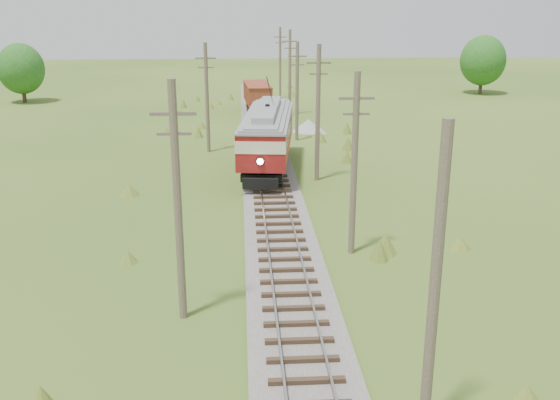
{
  "coord_description": "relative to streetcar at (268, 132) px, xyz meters",
  "views": [
    {
      "loc": [
        -1.88,
        -9.53,
        11.41
      ],
      "look_at": [
        0.0,
        19.97,
        2.1
      ],
      "focal_mm": 40.0,
      "sensor_mm": 36.0,
      "label": 1
    }
  ],
  "objects": [
    {
      "name": "railbed_main",
      "position": [
        0.0,
        0.29,
        -2.62
      ],
      "size": [
        3.6,
        96.0,
        0.57
      ],
      "color": "#605B54",
      "rests_on": "ground"
    },
    {
      "name": "streetcar",
      "position": [
        0.0,
        0.0,
        0.0
      ],
      "size": [
        4.6,
        13.58,
        6.15
      ],
      "rotation": [
        0.0,
        0.0,
        -0.11
      ],
      "color": "black",
      "rests_on": "ground"
    },
    {
      "name": "gondola",
      "position": [
        0.0,
        25.13,
        -0.85
      ],
      "size": [
        3.03,
        7.96,
        2.59
      ],
      "rotation": [
        0.0,
        0.0,
        0.06
      ],
      "color": "black",
      "rests_on": "ground"
    },
    {
      "name": "gravel_pile",
      "position": [
        4.58,
        14.02,
        -2.28
      ],
      "size": [
        3.14,
        3.33,
        1.14
      ],
      "color": "gray",
      "rests_on": "ground"
    },
    {
      "name": "utility_pole_r_1",
      "position": [
        3.1,
        -28.71,
        1.59
      ],
      "size": [
        0.3,
        0.3,
        8.8
      ],
      "color": "brown",
      "rests_on": "ground"
    },
    {
      "name": "utility_pole_r_2",
      "position": [
        3.3,
        -15.71,
        1.61
      ],
      "size": [
        1.6,
        0.3,
        8.6
      ],
      "color": "brown",
      "rests_on": "ground"
    },
    {
      "name": "utility_pole_r_3",
      "position": [
        3.2,
        -2.71,
        1.81
      ],
      "size": [
        1.6,
        0.3,
        9.0
      ],
      "color": "brown",
      "rests_on": "ground"
    },
    {
      "name": "utility_pole_r_4",
      "position": [
        3.0,
        10.29,
        1.51
      ],
      "size": [
        1.6,
        0.3,
        8.4
      ],
      "color": "brown",
      "rests_on": "ground"
    },
    {
      "name": "utility_pole_r_5",
      "position": [
        3.4,
        23.29,
        1.76
      ],
      "size": [
        1.6,
        0.3,
        8.9
      ],
      "color": "brown",
      "rests_on": "ground"
    },
    {
      "name": "utility_pole_r_6",
      "position": [
        3.2,
        36.29,
        1.66
      ],
      "size": [
        1.6,
        0.3,
        8.7
      ],
      "color": "brown",
      "rests_on": "ground"
    },
    {
      "name": "utility_pole_l_a",
      "position": [
        -4.2,
        -21.71,
        1.81
      ],
      "size": [
        1.6,
        0.3,
        9.0
      ],
      "color": "brown",
      "rests_on": "ground"
    },
    {
      "name": "utility_pole_l_b",
      "position": [
        -4.5,
        6.29,
        1.61
      ],
      "size": [
        1.6,
        0.3,
        8.6
      ],
      "color": "brown",
      "rests_on": "ground"
    },
    {
      "name": "tree_mid_a",
      "position": [
        -28.0,
        34.29,
        1.21
      ],
      "size": [
        5.46,
        5.46,
        7.03
      ],
      "color": "#38281C",
      "rests_on": "ground"
    },
    {
      "name": "tree_mid_b",
      "position": [
        30.0,
        38.29,
        1.52
      ],
      "size": [
        5.88,
        5.88,
        7.57
      ],
      "color": "#38281C",
      "rests_on": "ground"
    }
  ]
}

